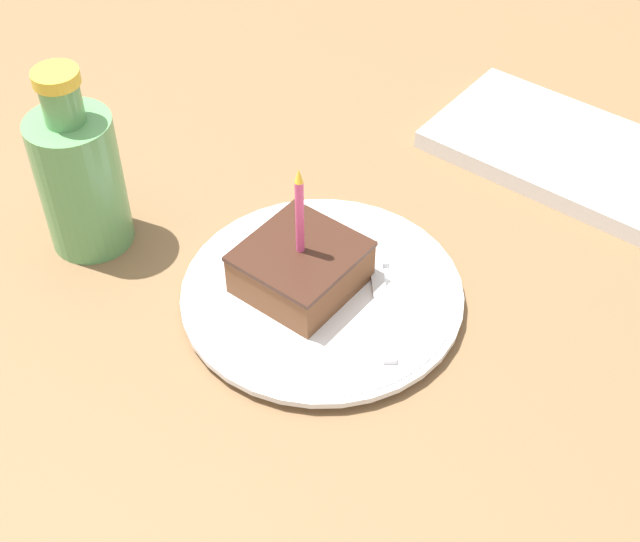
% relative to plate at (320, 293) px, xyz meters
% --- Properties ---
extents(ground_plane, '(2.40, 2.40, 0.04)m').
position_rel_plate_xyz_m(ground_plane, '(0.00, -0.02, -0.03)').
color(ground_plane, brown).
rests_on(ground_plane, ground).
extents(plate, '(0.26, 0.26, 0.02)m').
position_rel_plate_xyz_m(plate, '(0.00, 0.00, 0.00)').
color(plate, silver).
rests_on(plate, ground_plane).
extents(cake_slice, '(0.10, 0.10, 0.13)m').
position_rel_plate_xyz_m(cake_slice, '(-0.02, -0.01, 0.03)').
color(cake_slice, brown).
rests_on(cake_slice, plate).
extents(fork, '(0.12, 0.13, 0.00)m').
position_rel_plate_xyz_m(fork, '(0.04, 0.04, 0.01)').
color(fork, silver).
rests_on(fork, plate).
extents(bottle, '(0.08, 0.08, 0.19)m').
position_rel_plate_xyz_m(bottle, '(-0.23, -0.07, 0.07)').
color(bottle, '#599959').
rests_on(bottle, ground_plane).
extents(marble_board, '(0.27, 0.17, 0.02)m').
position_rel_plate_xyz_m(marble_board, '(0.07, 0.33, 0.00)').
color(marble_board, silver).
rests_on(marble_board, ground_plane).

